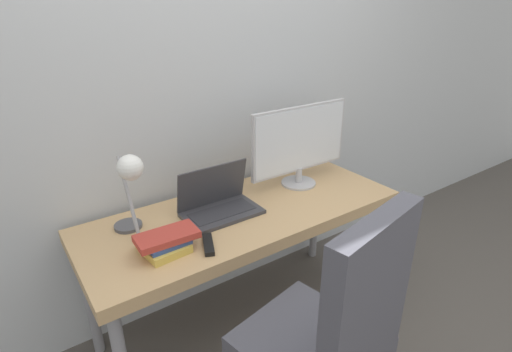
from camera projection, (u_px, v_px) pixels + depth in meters
The scene contains 8 objects.
wall_back at pixel (202, 76), 2.01m from camera, with size 8.00×0.05×2.60m.
desk at pixel (244, 221), 1.99m from camera, with size 1.58×0.63×0.70m.
laptop at pixel (219, 204), 1.92m from camera, with size 0.37×0.22×0.23m.
monitor at pixel (300, 143), 2.14m from camera, with size 0.62×0.19×0.44m.
desk_lamp at pixel (130, 181), 1.61m from camera, with size 0.12×0.27×0.40m.
office_chair at pixel (332, 335), 1.36m from camera, with size 0.64×0.63×1.10m.
book_stack at pixel (166, 242), 1.63m from camera, with size 0.25×0.20×0.08m.
tv_remote at pixel (208, 244), 1.66m from camera, with size 0.10×0.15×0.02m.
Camera 1 is at (-0.94, -1.14, 1.65)m, focal length 28.00 mm.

